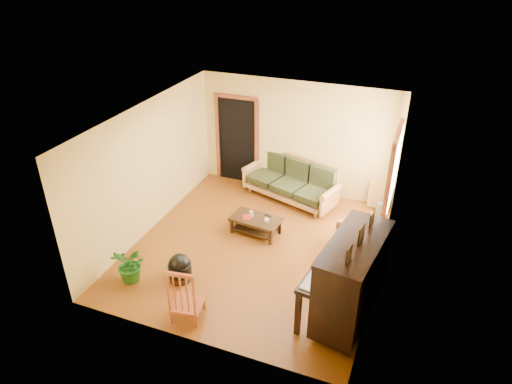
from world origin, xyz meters
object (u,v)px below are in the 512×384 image
at_px(armchair, 353,238).
at_px(potted_plant, 131,265).
at_px(ceramic_crock, 380,208).
at_px(red_chair, 186,291).
at_px(coffee_table, 256,226).
at_px(footstool, 180,271).
at_px(piano, 351,281).
at_px(sofa, 290,181).

distance_m(armchair, potted_plant, 3.99).
bearing_deg(ceramic_crock, red_chair, -119.16).
relative_size(coffee_table, footstool, 2.43).
bearing_deg(footstool, armchair, 33.90).
bearing_deg(potted_plant, piano, 7.43).
bearing_deg(coffee_table, footstool, -111.26).
relative_size(footstool, potted_plant, 0.61).
relative_size(coffee_table, red_chair, 0.98).
height_order(coffee_table, potted_plant, potted_plant).
xyz_separation_m(armchair, red_chair, (-2.08, -2.50, 0.10)).
xyz_separation_m(red_chair, potted_plant, (-1.31, 0.41, -0.17)).
distance_m(sofa, potted_plant, 4.06).
distance_m(piano, red_chair, 2.50).
xyz_separation_m(armchair, piano, (0.24, -1.62, 0.32)).
xyz_separation_m(coffee_table, potted_plant, (-1.46, -2.13, 0.15)).
bearing_deg(footstool, sofa, 74.85).
bearing_deg(sofa, potted_plant, -96.68).
height_order(sofa, armchair, sofa).
height_order(armchair, potted_plant, armchair).
bearing_deg(piano, armchair, 106.87).
xyz_separation_m(armchair, potted_plant, (-3.40, -2.09, -0.06)).
bearing_deg(red_chair, armchair, 41.47).
xyz_separation_m(piano, ceramic_crock, (0.05, 3.37, -0.61)).
distance_m(coffee_table, ceramic_crock, 2.81).
height_order(armchair, footstool, armchair).
relative_size(piano, red_chair, 1.63).
bearing_deg(armchair, footstool, -159.89).
bearing_deg(armchair, sofa, 123.23).
bearing_deg(potted_plant, ceramic_crock, 46.21).
xyz_separation_m(piano, red_chair, (-2.33, -0.88, -0.22)).
height_order(piano, potted_plant, piano).
bearing_deg(red_chair, potted_plant, 153.96).
distance_m(armchair, red_chair, 3.26).
height_order(armchair, piano, piano).
bearing_deg(piano, sofa, 129.70).
height_order(sofa, red_chair, red_chair).
relative_size(coffee_table, ceramic_crock, 4.34).
bearing_deg(red_chair, coffee_table, 77.84).
relative_size(armchair, ceramic_crock, 3.52).
distance_m(footstool, ceramic_crock, 4.57).
bearing_deg(armchair, coffee_table, 165.21).
relative_size(coffee_table, armchair, 1.23).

